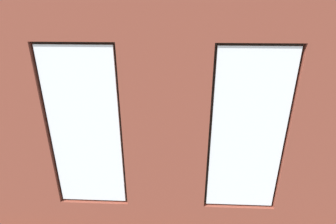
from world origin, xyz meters
TOP-DOWN VIEW (x-y plane):
  - ground_plane at (0.00, 0.00)m, footprint 6.21×5.70m
  - brick_wall_with_windows at (-0.00, 2.47)m, footprint 5.61×0.30m
  - white_wall_right at (2.75, 0.20)m, footprint 0.10×4.70m
  - couch_by_window at (0.56, 1.82)m, footprint 1.99×0.87m
  - couch_left at (-2.10, 0.44)m, footprint 0.88×1.73m
  - coffee_table at (0.22, -0.03)m, footprint 1.40×0.77m
  - cup_ceramic at (0.11, 0.09)m, footprint 0.07×0.07m
  - candle_jar at (0.22, -0.03)m, footprint 0.08×0.08m
  - table_plant_small at (0.64, 0.09)m, footprint 0.11×0.11m
  - remote_gray at (-0.17, -0.16)m, footprint 0.15×0.16m
  - media_console at (2.45, 0.59)m, footprint 1.08×0.42m
  - tv_flatscreen at (2.45, 0.58)m, footprint 0.94×0.20m
  - papasan_chair at (1.08, -1.70)m, footprint 1.08×1.08m
  - potted_plant_between_couches at (-0.88, 1.78)m, footprint 0.99×0.92m
  - potted_plant_corner_far_left at (-2.26, 1.92)m, footprint 0.84×0.94m
  - potted_plant_corner_near_left at (-2.25, -1.85)m, footprint 0.92×0.92m
  - potted_plant_near_tv at (1.91, 1.57)m, footprint 0.76×0.81m

SIDE VIEW (x-z plane):
  - ground_plane at x=0.00m, z-range -0.10..0.00m
  - media_console at x=2.45m, z-range 0.00..0.51m
  - couch_by_window at x=0.56m, z-range -0.07..0.73m
  - couch_left at x=-2.10m, z-range -0.07..0.73m
  - coffee_table at x=0.22m, z-range 0.17..0.63m
  - papasan_chair at x=1.08m, z-range 0.10..0.78m
  - remote_gray at x=-0.17m, z-range 0.46..0.48m
  - cup_ceramic at x=0.11m, z-range 0.46..0.54m
  - candle_jar at x=0.22m, z-range 0.46..0.57m
  - table_plant_small at x=0.64m, z-range 0.46..0.65m
  - potted_plant_between_couches at x=-0.88m, z-range -0.09..1.23m
  - potted_plant_near_tv at x=1.91m, z-range 0.11..1.32m
  - potted_plant_corner_far_left at x=-2.26m, z-range 0.15..1.34m
  - potted_plant_corner_near_left at x=-2.25m, z-range 0.18..1.39m
  - tv_flatscreen at x=2.45m, z-range 0.51..1.21m
  - brick_wall_with_windows at x=0.00m, z-range 0.00..3.56m
  - white_wall_right at x=2.75m, z-range 0.00..3.57m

